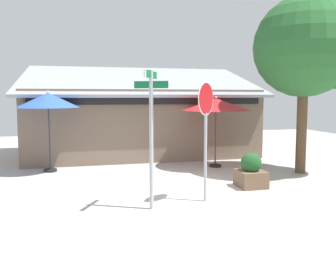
% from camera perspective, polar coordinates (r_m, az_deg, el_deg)
% --- Properties ---
extents(ground_plane, '(28.00, 28.00, 0.10)m').
position_cam_1_polar(ground_plane, '(9.81, 2.04, -10.25)').
color(ground_plane, '#ADA8A0').
extents(cafe_building, '(9.91, 5.05, 4.01)m').
position_cam_1_polar(cafe_building, '(14.95, -4.51, 1.09)').
color(cafe_building, '#705B4C').
rests_on(cafe_building, ground).
extents(street_sign_post, '(0.71, 0.76, 3.13)m').
position_cam_1_polar(street_sign_post, '(7.47, -2.87, 0.02)').
color(street_sign_post, '#A8AAB2').
rests_on(street_sign_post, ground).
extents(stop_sign, '(0.58, 0.57, 2.90)m').
position_cam_1_polar(stop_sign, '(8.08, 6.44, 1.44)').
color(stop_sign, '#A8AAB2').
rests_on(stop_sign, ground).
extents(patio_umbrella_royal_blue_left, '(2.07, 2.07, 2.75)m').
position_cam_1_polar(patio_umbrella_royal_blue_left, '(11.96, -19.68, 4.14)').
color(patio_umbrella_royal_blue_left, black).
rests_on(patio_umbrella_royal_blue_left, ground).
extents(patio_umbrella_crimson_center, '(2.41, 2.41, 2.56)m').
position_cam_1_polar(patio_umbrella_crimson_center, '(12.17, 8.13, 3.67)').
color(patio_umbrella_crimson_center, black).
rests_on(patio_umbrella_crimson_center, ground).
extents(shade_tree, '(3.59, 3.28, 5.81)m').
position_cam_1_polar(shade_tree, '(12.09, 23.10, 12.00)').
color(shade_tree, brown).
rests_on(shade_tree, ground).
extents(sidewalk_planter, '(0.74, 0.74, 0.98)m').
position_cam_1_polar(sidewalk_planter, '(9.82, 13.91, -7.50)').
color(sidewalk_planter, brown).
rests_on(sidewalk_planter, ground).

